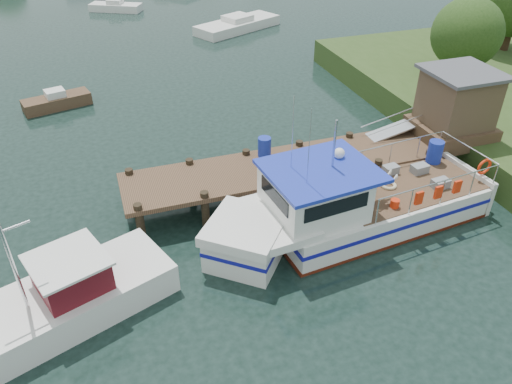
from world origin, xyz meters
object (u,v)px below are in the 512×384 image
object	(u,v)px
moored_rowboat	(57,101)
moored_b	(116,7)
dock	(406,126)
lobster_boat	(346,208)
work_boat	(46,308)
moored_c	(238,24)

from	to	relation	value
moored_rowboat	moored_b	xyz separation A→B (m)	(5.47, 21.48, -0.01)
dock	lobster_boat	world-z (taller)	lobster_boat
work_boat	moored_b	bearing A→B (deg)	60.99
dock	work_boat	size ratio (longest dim) A/B	1.98
moored_b	moored_c	xyz separation A→B (m)	(9.09, -9.71, 0.05)
moored_b	moored_rowboat	bearing A→B (deg)	-111.49
dock	moored_b	bearing A→B (deg)	105.60
lobster_boat	work_boat	size ratio (longest dim) A/B	1.45
lobster_boat	moored_c	xyz separation A→B (m)	(4.13, 27.47, -0.60)
moored_c	lobster_boat	bearing A→B (deg)	-114.30
lobster_boat	dock	bearing A→B (deg)	30.20
work_boat	lobster_boat	bearing A→B (deg)	-13.37
lobster_boat	moored_b	xyz separation A→B (m)	(-4.96, 37.18, -0.65)
dock	work_boat	bearing A→B (deg)	-163.28
moored_c	moored_b	bearing A→B (deg)	117.37
lobster_boat	moored_rowboat	world-z (taller)	lobster_boat
moored_c	moored_rowboat	bearing A→B (deg)	-156.81
dock	lobster_boat	size ratio (longest dim) A/B	1.36
moored_rowboat	moored_c	xyz separation A→B (m)	(14.57, 11.77, 0.04)
dock	work_boat	world-z (taller)	same
moored_rowboat	moored_b	distance (m)	22.16
dock	moored_rowboat	xyz separation A→B (m)	(-14.94, 12.43, -1.84)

